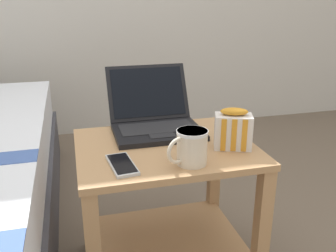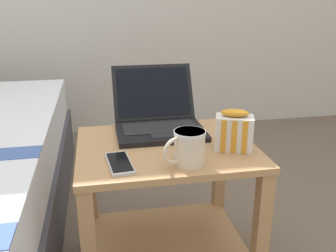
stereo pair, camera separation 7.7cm
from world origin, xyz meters
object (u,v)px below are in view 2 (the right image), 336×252
at_px(mug_front_left, 189,146).
at_px(cell_phone, 119,163).
at_px(laptop, 158,118).
at_px(snack_bag, 234,131).

xyz_separation_m(mug_front_left, cell_phone, (-0.20, 0.04, -0.05)).
bearing_deg(mug_front_left, cell_phone, 169.89).
relative_size(mug_front_left, cell_phone, 0.83).
bearing_deg(cell_phone, laptop, 59.83).
xyz_separation_m(laptop, cell_phone, (-0.16, -0.28, -0.04)).
xyz_separation_m(snack_bag, cell_phone, (-0.37, -0.05, -0.06)).
bearing_deg(laptop, cell_phone, -120.17).
bearing_deg(cell_phone, snack_bag, 7.15).
bearing_deg(laptop, snack_bag, -48.95).
distance_m(mug_front_left, snack_bag, 0.19).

